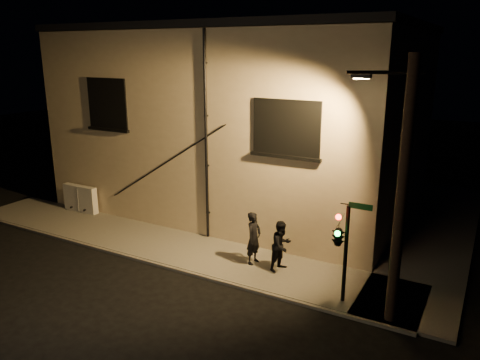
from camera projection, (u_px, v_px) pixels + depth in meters
The scene contains 8 objects.
ground at pixel (206, 278), 16.30m from camera, with size 90.00×90.00×0.00m, color black.
sidewalk at pixel (288, 240), 19.40m from camera, with size 21.00×16.00×0.12m.
building at pixel (251, 116), 24.09m from camera, with size 16.20×12.23×8.80m.
utility_cabinet at pixel (80, 198), 22.56m from camera, with size 1.94×0.33×1.28m, color silver.
pedestrian_a at pixel (254, 238), 16.94m from camera, with size 0.71×0.47×1.95m, color black.
pedestrian_b at pixel (282, 246), 16.44m from camera, with size 0.88×0.69×1.82m, color black.
traffic_signal at pixel (339, 235), 14.03m from camera, with size 1.23×1.91×3.25m.
streetlamp_pole at pixel (399, 190), 12.65m from camera, with size 2.04×1.40×7.62m.
Camera 1 is at (8.21, -12.34, 7.68)m, focal length 35.00 mm.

